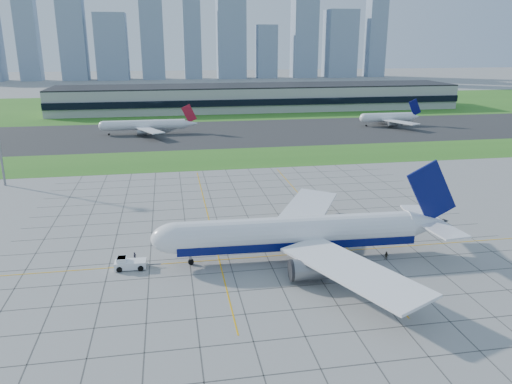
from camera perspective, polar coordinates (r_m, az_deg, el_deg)
ground at (r=106.83m, az=1.03°, el=-6.93°), size 1400.00×1400.00×0.00m
grass_median at (r=191.76m, az=-4.14°, el=3.83°), size 700.00×35.00×0.04m
asphalt_taxiway at (r=245.45m, az=-5.51°, el=6.67°), size 700.00×75.00×0.04m
grass_far at (r=354.05m, az=-7.01°, el=9.74°), size 700.00×145.00×0.04m
apron_markings at (r=116.95m, az=0.19°, el=-4.75°), size 120.00×130.00×0.03m
terminal at (r=332.93m, az=0.21°, el=10.79°), size 260.00×43.00×15.80m
city_skyline at (r=616.20m, az=-9.57°, el=18.12°), size 523.00×32.40×160.00m
airliner at (r=102.48m, az=4.89°, el=-4.74°), size 63.50×64.30×19.98m
pushback_tug at (r=102.36m, az=-14.33°, el=-7.92°), size 8.99×3.33×2.49m
crew_near at (r=105.54m, az=-13.68°, el=-7.19°), size 0.81×0.78×1.86m
crew_far at (r=106.52m, az=14.68°, el=-7.06°), size 1.11×1.09×1.80m
distant_jet_1 at (r=247.83m, az=-12.46°, el=7.50°), size 44.27×42.66×14.08m
distant_jet_2 at (r=275.70m, az=14.95°, el=8.24°), size 31.83×42.66×14.08m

